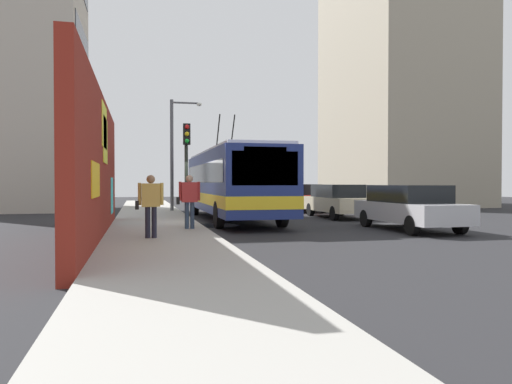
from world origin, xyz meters
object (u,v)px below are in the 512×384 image
at_px(parked_car_red, 301,197).
at_px(street_lamp, 176,146).
at_px(pedestrian_at_curb, 189,197).
at_px(city_bus, 232,182).
at_px(parked_car_champagne, 338,200).
at_px(pedestrian_near_wall, 150,201).
at_px(parked_car_silver, 409,206).
at_px(traffic_light, 187,155).

relative_size(parked_car_red, street_lamp, 0.76).
relative_size(parked_car_red, pedestrian_at_curb, 2.59).
distance_m(city_bus, parked_car_champagne, 5.29).
bearing_deg(pedestrian_near_wall, street_lamp, -7.14).
relative_size(parked_car_champagne, street_lamp, 0.77).
bearing_deg(parked_car_silver, parked_car_red, -0.00).
bearing_deg(pedestrian_at_curb, parked_car_silver, -95.58).
height_order(parked_car_red, street_lamp, street_lamp).
bearing_deg(pedestrian_near_wall, parked_car_red, -33.43).
height_order(parked_car_champagne, street_lamp, street_lamp).
distance_m(parked_car_champagne, parked_car_red, 5.46).
height_order(city_bus, street_lamp, street_lamp).
relative_size(parked_car_champagne, parked_car_red, 1.02).
relative_size(city_bus, pedestrian_near_wall, 6.86).
height_order(city_bus, parked_car_silver, city_bus).
bearing_deg(pedestrian_near_wall, city_bus, -25.86).
distance_m(parked_car_silver, street_lamp, 13.93).
relative_size(city_bus, traffic_light, 3.04).
relative_size(parked_car_champagne, traffic_light, 1.20).
distance_m(city_bus, pedestrian_near_wall, 8.53).
distance_m(city_bus, traffic_light, 2.90).
relative_size(parked_car_red, pedestrian_near_wall, 2.65).
bearing_deg(pedestrian_at_curb, street_lamp, -1.90).
relative_size(parked_car_silver, pedestrian_near_wall, 2.82).
bearing_deg(street_lamp, traffic_light, 179.18).
bearing_deg(parked_car_red, pedestrian_at_curb, 145.40).
bearing_deg(pedestrian_near_wall, traffic_light, -14.52).
bearing_deg(parked_car_red, parked_car_champagne, 180.00).
distance_m(parked_car_silver, pedestrian_at_curb, 7.65).
xyz_separation_m(parked_car_silver, street_lamp, (11.56, 7.25, 2.80)).
bearing_deg(parked_car_red, parked_car_silver, 180.00).
bearing_deg(city_bus, street_lamp, 19.96).
relative_size(parked_car_silver, parked_car_champagne, 1.04).
bearing_deg(city_bus, pedestrian_at_curb, 155.11).
bearing_deg(traffic_light, parked_car_champagne, -74.67).
distance_m(parked_car_red, traffic_light, 10.66).
bearing_deg(street_lamp, parked_car_red, -88.33).
relative_size(city_bus, parked_car_red, 2.59).
xyz_separation_m(pedestrian_near_wall, street_lamp, (13.29, -1.67, 2.47)).
height_order(city_bus, parked_car_red, city_bus).
relative_size(city_bus, parked_car_silver, 2.43).
distance_m(parked_car_red, pedestrian_at_curb, 13.40).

